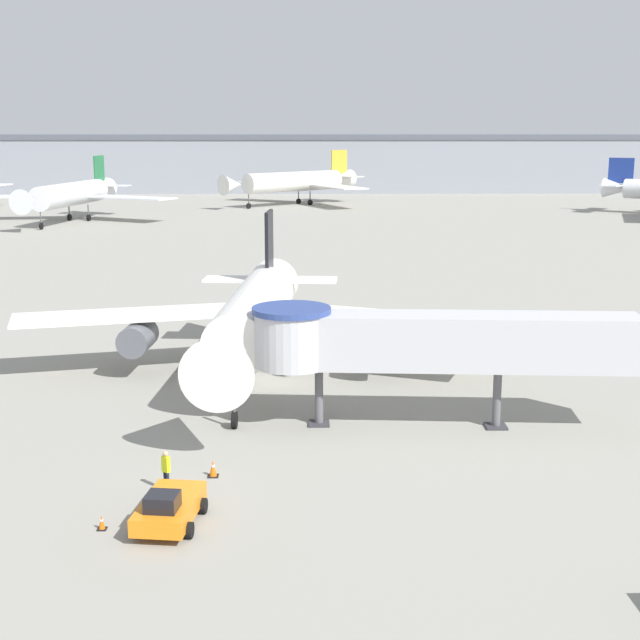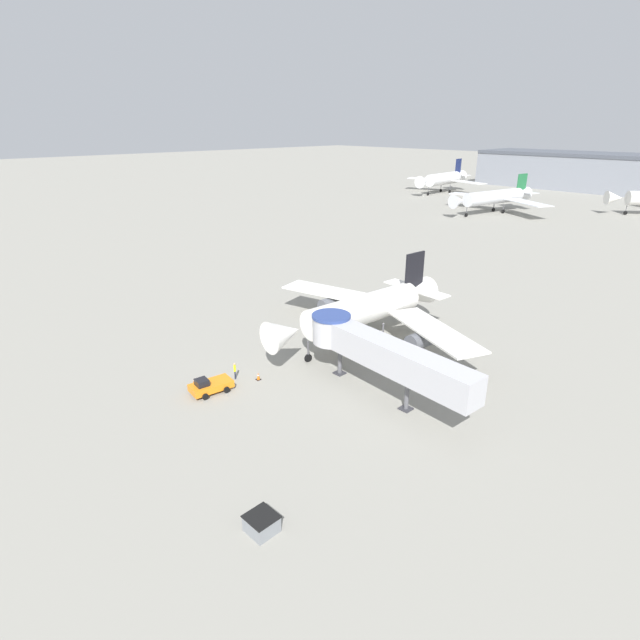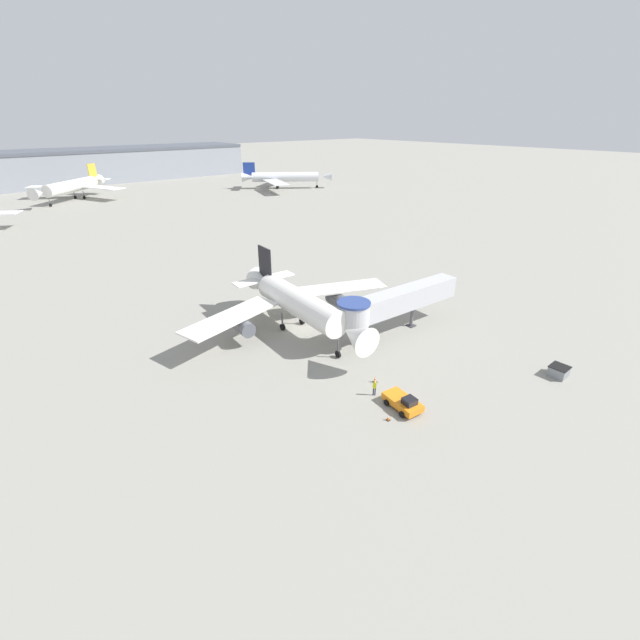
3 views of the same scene
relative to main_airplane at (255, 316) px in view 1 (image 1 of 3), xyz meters
name	(u,v)px [view 1 (image 1 of 3)]	position (x,y,z in m)	size (l,w,h in m)	color
ground_plane	(266,379)	(0.62, 0.42, -4.12)	(800.00, 800.00, 0.00)	gray
main_airplane	(255,316)	(0.00, 0.00, 0.00)	(31.61, 25.49, 9.74)	white
jet_bridge	(418,341)	(8.86, -8.68, 0.50)	(19.90, 4.49, 6.30)	#B7B7BC
pushback_tug_orange	(169,508)	(-2.28, -20.46, -3.39)	(2.74, 4.33, 1.65)	orange
traffic_cone_apron_front	(102,523)	(-4.85, -20.81, -3.83)	(0.36, 0.36, 0.60)	black
traffic_cone_near_nose	(213,468)	(-1.06, -15.46, -3.74)	(0.48, 0.48, 0.79)	black
ground_crew_marshaller	(166,468)	(-2.90, -17.08, -3.07)	(0.40, 0.38, 1.82)	#1E2338
background_jet_gold_tail	(296,182)	(1.17, 130.16, 0.66)	(29.35, 29.37, 10.93)	white
background_jet_green_tail	(72,194)	(-35.80, 96.90, 0.55)	(34.39, 32.50, 10.65)	silver
terminal_building	(306,162)	(3.19, 175.42, 2.86)	(166.98, 27.04, 13.93)	gray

